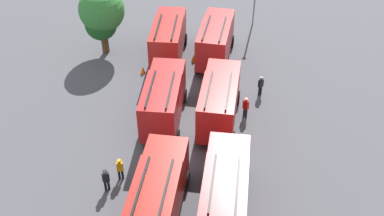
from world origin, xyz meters
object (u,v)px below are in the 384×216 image
(fire_truck_2, at_px, (216,39))
(firefighter_0, at_px, (120,169))
(firefighter_4, at_px, (246,107))
(tree_0, at_px, (101,24))
(firefighter_1, at_px, (106,179))
(fire_truck_4, at_px, (163,99))
(firefighter_2, at_px, (261,85))
(fire_truck_0, at_px, (225,190))
(traffic_cone_0, at_px, (194,58))
(fire_truck_5, at_px, (168,38))
(traffic_cone_1, at_px, (143,70))
(fire_truck_3, at_px, (158,192))
(fire_truck_1, at_px, (219,100))
(tree_1, at_px, (102,10))

(fire_truck_2, bearing_deg, firefighter_0, 165.61)
(firefighter_4, height_order, tree_0, tree_0)
(fire_truck_2, relative_size, firefighter_1, 4.37)
(fire_truck_4, bearing_deg, fire_truck_2, -20.15)
(firefighter_0, distance_m, firefighter_2, 13.71)
(firefighter_2, bearing_deg, tree_0, -156.05)
(fire_truck_0, distance_m, fire_truck_4, 9.57)
(firefighter_1, xyz_separation_m, firefighter_4, (7.41, -9.42, 0.02))
(traffic_cone_0, bearing_deg, fire_truck_2, -83.13)
(fire_truck_0, bearing_deg, fire_truck_5, 20.46)
(traffic_cone_1, bearing_deg, firefighter_2, -107.46)
(fire_truck_0, distance_m, fire_truck_3, 3.86)
(fire_truck_0, height_order, fire_truck_1, same)
(fire_truck_1, relative_size, fire_truck_4, 1.01)
(fire_truck_5, relative_size, firefighter_1, 4.28)
(fire_truck_4, relative_size, fire_truck_5, 1.00)
(fire_truck_3, bearing_deg, tree_0, 26.30)
(tree_1, bearing_deg, fire_truck_0, -152.21)
(tree_0, xyz_separation_m, tree_1, (0.31, -0.16, 1.23))
(fire_truck_1, bearing_deg, tree_0, 54.14)
(traffic_cone_0, bearing_deg, firefighter_4, -153.34)
(fire_truck_2, xyz_separation_m, tree_0, (1.14, 10.11, 0.81))
(firefighter_1, xyz_separation_m, tree_0, (16.57, 2.71, 2.00))
(fire_truck_1, distance_m, traffic_cone_1, 9.28)
(fire_truck_5, height_order, firefighter_4, fire_truck_5)
(fire_truck_0, xyz_separation_m, fire_truck_3, (-0.21, 3.85, 0.00))
(firefighter_4, bearing_deg, fire_truck_2, 58.70)
(fire_truck_2, xyz_separation_m, fire_truck_3, (-17.52, 3.92, 0.00))
(firefighter_0, height_order, traffic_cone_0, firefighter_0)
(fire_truck_2, relative_size, firefighter_0, 4.41)
(traffic_cone_1, bearing_deg, fire_truck_2, -71.27)
(fire_truck_3, bearing_deg, firefighter_1, 66.99)
(fire_truck_3, height_order, tree_1, tree_1)
(fire_truck_0, bearing_deg, tree_0, 35.96)
(tree_0, bearing_deg, fire_truck_2, -96.41)
(firefighter_0, relative_size, tree_1, 0.27)
(firefighter_0, height_order, tree_1, tree_1)
(fire_truck_2, bearing_deg, fire_truck_4, 164.84)
(firefighter_0, bearing_deg, fire_truck_3, -151.00)
(fire_truck_3, xyz_separation_m, firefighter_4, (9.49, -5.94, -1.17))
(tree_1, bearing_deg, fire_truck_3, -162.36)
(fire_truck_0, height_order, tree_0, tree_0)
(fire_truck_5, height_order, tree_0, tree_0)
(fire_truck_3, relative_size, firefighter_1, 4.34)
(tree_1, relative_size, traffic_cone_0, 8.91)
(firefighter_2, bearing_deg, fire_truck_3, -71.99)
(traffic_cone_0, distance_m, traffic_cone_1, 4.78)
(fire_truck_4, height_order, traffic_cone_0, fire_truck_4)
(firefighter_2, distance_m, traffic_cone_1, 10.24)
(fire_truck_1, relative_size, tree_0, 1.70)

